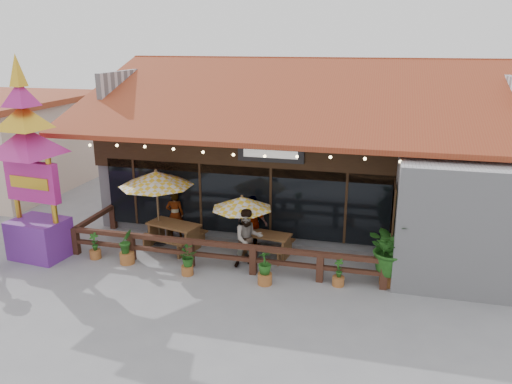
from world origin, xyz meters
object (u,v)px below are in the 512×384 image
(umbrella_left, at_px, (156,179))
(tropical_plant, at_px, (391,249))
(umbrella_right, at_px, (242,203))
(picnic_table_right, at_px, (266,241))
(thai_sign_tower, at_px, (27,147))
(picnic_table_left, at_px, (174,231))

(umbrella_left, height_order, tropical_plant, umbrella_left)
(umbrella_right, bearing_deg, picnic_table_right, 19.40)
(picnic_table_right, bearing_deg, thai_sign_tower, -165.00)
(umbrella_right, relative_size, picnic_table_left, 1.06)
(umbrella_left, distance_m, tropical_plant, 7.84)
(picnic_table_left, distance_m, picnic_table_right, 3.18)
(picnic_table_left, xyz_separation_m, thai_sign_tower, (-3.87, -1.78, 3.05))
(picnic_table_left, bearing_deg, umbrella_right, -3.61)
(umbrella_right, relative_size, tropical_plant, 1.14)
(picnic_table_left, height_order, tropical_plant, tropical_plant)
(thai_sign_tower, bearing_deg, picnic_table_right, 15.00)
(umbrella_right, distance_m, tropical_plant, 4.75)
(umbrella_right, height_order, picnic_table_left, umbrella_right)
(umbrella_left, bearing_deg, picnic_table_right, -0.57)
(umbrella_left, xyz_separation_m, umbrella_right, (3.05, -0.30, -0.50))
(picnic_table_right, bearing_deg, umbrella_left, 179.43)
(umbrella_left, height_order, picnic_table_left, umbrella_left)
(picnic_table_left, xyz_separation_m, picnic_table_right, (3.18, 0.11, -0.07))
(umbrella_left, xyz_separation_m, thai_sign_tower, (-3.26, -1.93, 1.30))
(umbrella_right, bearing_deg, tropical_plant, -10.79)
(picnic_table_left, distance_m, thai_sign_tower, 5.24)
(umbrella_left, distance_m, umbrella_right, 3.10)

